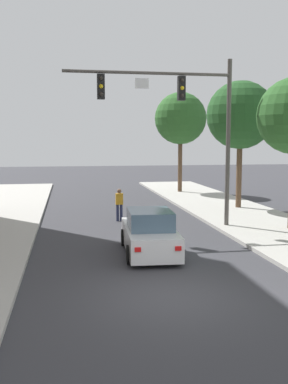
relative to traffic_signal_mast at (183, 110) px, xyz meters
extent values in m
plane|color=#38383D|center=(-2.45, -8.38, -5.38)|extent=(120.00, 120.00, 0.00)
cylinder|color=#514C47|center=(2.15, 0.01, -1.48)|extent=(0.20, 0.20, 7.50)
cylinder|color=#514C47|center=(-1.54, 0.01, 1.57)|extent=(7.38, 0.14, 0.14)
cube|color=black|center=(-0.06, 0.01, 0.94)|extent=(0.32, 0.28, 1.05)
sphere|color=#2D2823|center=(-0.06, -0.14, 1.27)|extent=(0.18, 0.18, 0.18)
sphere|color=yellow|center=(-0.06, -0.14, 0.94)|extent=(0.18, 0.18, 0.18)
sphere|color=#2D2823|center=(-0.06, -0.14, 0.61)|extent=(0.18, 0.18, 0.18)
cube|color=black|center=(-3.60, 0.01, 0.94)|extent=(0.32, 0.28, 1.05)
sphere|color=#2D2823|center=(-3.60, -0.14, 1.27)|extent=(0.18, 0.18, 0.18)
sphere|color=yellow|center=(-3.60, -0.14, 0.94)|extent=(0.18, 0.18, 0.18)
sphere|color=#2D2823|center=(-3.60, -0.14, 0.61)|extent=(0.18, 0.18, 0.18)
cube|color=white|center=(-1.83, -0.01, 1.12)|extent=(0.60, 0.03, 0.44)
cube|color=silver|center=(-2.23, -3.93, -4.82)|extent=(1.92, 4.29, 0.80)
cube|color=slate|center=(-2.23, -4.08, -4.10)|extent=(1.61, 2.08, 0.64)
cylinder|color=black|center=(-2.96, -2.59, -5.06)|extent=(0.25, 0.65, 0.64)
cylinder|color=black|center=(-1.35, -2.68, -5.06)|extent=(0.25, 0.65, 0.64)
cylinder|color=black|center=(-3.10, -5.19, -5.06)|extent=(0.25, 0.65, 0.64)
cylinder|color=black|center=(-1.49, -5.28, -5.06)|extent=(0.25, 0.65, 0.64)
cube|color=red|center=(-2.98, -6.02, -4.70)|extent=(0.20, 0.05, 0.14)
cube|color=red|center=(-1.70, -6.08, -4.70)|extent=(0.20, 0.05, 0.14)
cylinder|color=#232847|center=(-2.63, 2.62, -4.96)|extent=(0.14, 0.14, 0.85)
cylinder|color=#232847|center=(-2.45, 2.62, -4.96)|extent=(0.14, 0.14, 0.85)
cube|color=orange|center=(-2.54, 2.62, -4.25)|extent=(0.36, 0.22, 0.56)
sphere|color=brown|center=(-2.54, 2.62, -3.85)|extent=(0.22, 0.22, 0.22)
cylinder|color=brown|center=(4.78, 5.12, -3.29)|extent=(0.32, 0.32, 3.89)
sphere|color=#235123|center=(4.78, 5.12, 0.12)|extent=(3.90, 3.90, 3.90)
cylinder|color=brown|center=(3.41, 13.51, -3.18)|extent=(0.32, 0.32, 4.10)
sphere|color=#2D6028|center=(3.41, 13.51, 0.33)|extent=(3.91, 3.91, 3.91)
camera|label=1|loc=(-5.07, -19.18, -1.35)|focal=41.20mm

